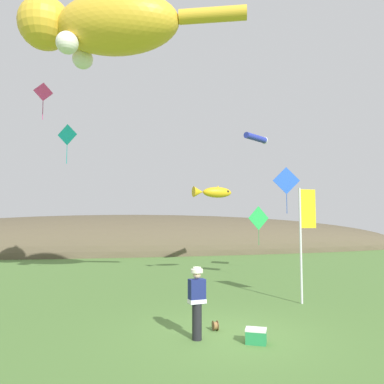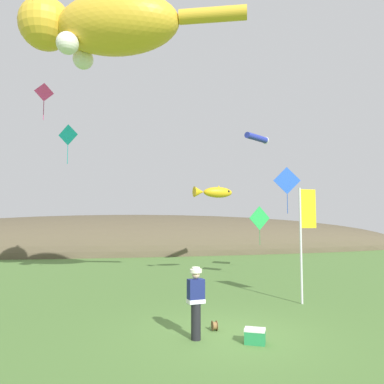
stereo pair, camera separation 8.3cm
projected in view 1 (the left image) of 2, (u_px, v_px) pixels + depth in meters
ground_plane at (226, 336)px, 9.55m from camera, size 120.00×120.00×0.00m
distant_hill_ridge at (140, 251)px, 36.43m from camera, size 59.30×13.34×7.04m
festival_attendant at (197, 300)px, 9.29m from camera, size 0.46×0.33×1.77m
kite_spool at (215, 326)px, 10.00m from camera, size 0.13×0.26×0.26m
picnic_cooler at (256, 336)px, 8.94m from camera, size 0.58×0.51×0.36m
festival_banner_pole at (304, 227)px, 13.48m from camera, size 0.66×0.08×4.12m
kite_giant_cat at (102, 26)px, 15.09m from camera, size 8.94×4.21×2.83m
kite_fish_windsock at (213, 192)px, 19.87m from camera, size 2.21×0.85×0.66m
kite_tube_streamer at (256, 138)px, 21.89m from camera, size 1.86×1.47×0.44m
kite_diamond_blue at (286, 181)px, 17.42m from camera, size 1.25×0.29×2.18m
kite_diamond_green at (259, 218)px, 22.83m from camera, size 1.44×0.32×2.37m
kite_diamond_pink at (43, 92)px, 17.69m from camera, size 0.86×0.29×1.80m
kite_diamond_teal at (67, 135)px, 18.02m from camera, size 0.95×0.44×1.93m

